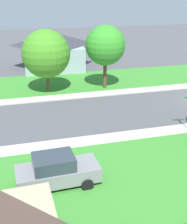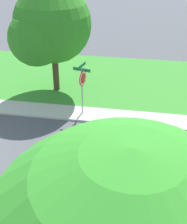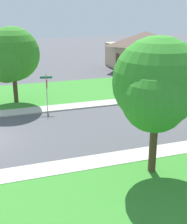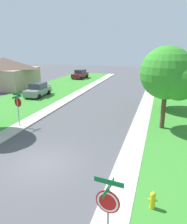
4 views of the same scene
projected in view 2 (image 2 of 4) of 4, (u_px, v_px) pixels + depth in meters
stop_sign_far_corner at (82, 81)px, 15.04m from camera, size 0.90×0.90×2.77m
tree_across_right at (48, 28)px, 16.32m from camera, size 4.58×4.26×6.12m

